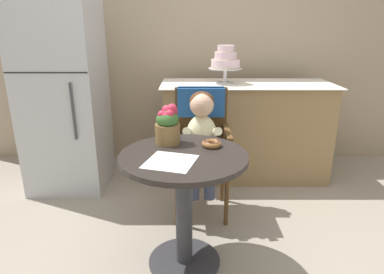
# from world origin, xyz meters

# --- Properties ---
(ground_plane) EXTENTS (8.00, 8.00, 0.00)m
(ground_plane) POSITION_xyz_m (0.00, 0.00, 0.00)
(ground_plane) COLOR gray
(back_wall) EXTENTS (4.80, 0.10, 2.70)m
(back_wall) POSITION_xyz_m (0.00, 1.85, 1.35)
(back_wall) COLOR tan
(back_wall) RESTS_ON ground
(cafe_table) EXTENTS (0.72, 0.72, 0.72)m
(cafe_table) POSITION_xyz_m (0.00, 0.00, 0.51)
(cafe_table) COLOR #282321
(cafe_table) RESTS_ON ground
(wicker_chair) EXTENTS (0.42, 0.45, 0.95)m
(wicker_chair) POSITION_xyz_m (0.12, 0.69, 0.64)
(wicker_chair) COLOR brown
(wicker_chair) RESTS_ON ground
(seated_child) EXTENTS (0.27, 0.32, 0.73)m
(seated_child) POSITION_xyz_m (0.12, 0.54, 0.68)
(seated_child) COLOR beige
(seated_child) RESTS_ON ground
(paper_napkin) EXTENTS (0.31, 0.31, 0.00)m
(paper_napkin) POSITION_xyz_m (-0.07, -0.11, 0.72)
(paper_napkin) COLOR white
(paper_napkin) RESTS_ON cafe_table
(donut_front) EXTENTS (0.12, 0.12, 0.04)m
(donut_front) POSITION_xyz_m (0.16, 0.12, 0.74)
(donut_front) COLOR #936033
(donut_front) RESTS_ON cafe_table
(flower_vase) EXTENTS (0.15, 0.15, 0.24)m
(flower_vase) POSITION_xyz_m (-0.10, 0.19, 0.83)
(flower_vase) COLOR brown
(flower_vase) RESTS_ON cafe_table
(display_counter) EXTENTS (1.56, 0.62, 0.90)m
(display_counter) POSITION_xyz_m (0.55, 1.30, 0.45)
(display_counter) COLOR #93754C
(display_counter) RESTS_ON ground
(tiered_cake_stand) EXTENTS (0.30, 0.30, 0.34)m
(tiered_cake_stand) POSITION_xyz_m (0.35, 1.30, 1.10)
(tiered_cake_stand) COLOR silver
(tiered_cake_stand) RESTS_ON display_counter
(refrigerator) EXTENTS (0.64, 0.63, 1.70)m
(refrigerator) POSITION_xyz_m (-1.05, 1.10, 0.85)
(refrigerator) COLOR #B7BABF
(refrigerator) RESTS_ON ground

